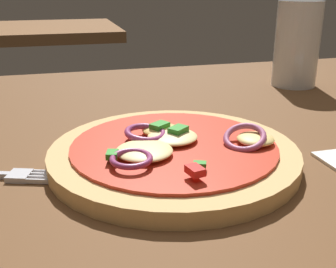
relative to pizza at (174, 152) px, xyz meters
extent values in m
cube|color=brown|center=(-0.05, -0.02, -0.03)|extent=(1.18, 0.89, 0.04)
cylinder|color=tan|center=(0.00, 0.00, 0.00)|extent=(0.23, 0.23, 0.01)
cylinder|color=red|center=(0.00, 0.00, 0.01)|extent=(0.19, 0.19, 0.00)
ellipsoid|color=#E5BC60|center=(0.00, 0.03, 0.01)|extent=(0.04, 0.04, 0.01)
ellipsoid|color=#F4DB8E|center=(0.00, 0.01, 0.01)|extent=(0.05, 0.05, 0.01)
ellipsoid|color=#F4DB8E|center=(-0.03, -0.02, 0.01)|extent=(0.05, 0.05, 0.01)
ellipsoid|color=#EFCC72|center=(0.07, -0.02, 0.01)|extent=(0.03, 0.03, 0.01)
torus|color=#B25984|center=(0.06, -0.02, 0.01)|extent=(0.05, 0.05, 0.02)
torus|color=#93386B|center=(-0.02, 0.02, 0.01)|extent=(0.06, 0.06, 0.01)
torus|color=#93386B|center=(-0.05, -0.04, 0.01)|extent=(0.04, 0.04, 0.01)
cube|color=#2D8C28|center=(-0.06, -0.02, 0.01)|extent=(0.01, 0.01, 0.01)
cube|color=#2D8C28|center=(0.00, -0.06, 0.01)|extent=(0.01, 0.01, 0.00)
cube|color=#2D8C28|center=(0.01, 0.01, 0.02)|extent=(0.02, 0.02, 0.01)
cube|color=red|center=(0.00, -0.07, 0.02)|extent=(0.01, 0.02, 0.01)
cube|color=#2D8C28|center=(-0.01, 0.03, 0.02)|extent=(0.02, 0.02, 0.01)
cube|color=silver|center=(-0.13, 0.00, -0.01)|extent=(0.02, 0.02, 0.01)
cube|color=silver|center=(-0.11, -0.02, -0.01)|extent=(0.04, 0.02, 0.00)
cube|color=silver|center=(-0.11, -0.01, -0.01)|extent=(0.04, 0.02, 0.00)
cube|color=silver|center=(-0.11, -0.01, -0.01)|extent=(0.04, 0.02, 0.00)
cube|color=silver|center=(-0.10, 0.00, -0.01)|extent=(0.04, 0.02, 0.00)
cylinder|color=silver|center=(0.26, 0.23, 0.05)|extent=(0.07, 0.07, 0.13)
cylinder|color=gold|center=(0.26, 0.23, 0.04)|extent=(0.06, 0.06, 0.10)
cube|color=brown|center=(-0.22, 1.27, -0.03)|extent=(0.70, 0.50, 0.04)
camera|label=1|loc=(-0.10, -0.33, 0.15)|focal=44.29mm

